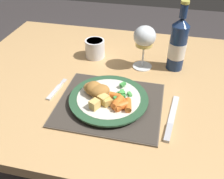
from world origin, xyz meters
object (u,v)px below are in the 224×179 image
dining_table (110,99)px  drinking_cup (95,48)px  fork (56,90)px  table_knife (171,121)px  wine_glass (145,38)px  dinner_plate (109,99)px  bottle (178,45)px

dining_table → drinking_cup: (-0.10, 0.14, 0.14)m
fork → table_knife: 0.40m
fork → wine_glass: (0.27, 0.22, 0.12)m
table_knife → fork: bearing=170.8°
dinner_plate → wine_glass: 0.28m
wine_glass → fork: bearing=-140.4°
dining_table → fork: size_ratio=9.00×
wine_glass → drinking_cup: (-0.20, 0.04, -0.08)m
fork → drinking_cup: (0.07, 0.26, 0.04)m
fork → wine_glass: bearing=39.6°
fork → wine_glass: size_ratio=0.74×
dining_table → bottle: (0.23, 0.13, 0.20)m
wine_glass → bottle: bearing=9.2°
dinner_plate → table_knife: 0.20m
dining_table → table_knife: size_ratio=5.41×
dinner_plate → bottle: size_ratio=0.97×
wine_glass → drinking_cup: wine_glass is taller
wine_glass → dining_table: bearing=-134.9°
fork → bottle: bottle is taller
dinner_plate → drinking_cup: bearing=113.9°
table_knife → wine_glass: size_ratio=1.24×
dining_table → table_knife: bearing=-38.5°
drinking_cup → wine_glass: bearing=-10.1°
dining_table → drinking_cup: 0.22m
table_knife → bottle: (-0.00, 0.31, 0.10)m
table_knife → wine_glass: (-0.12, 0.29, 0.12)m
dining_table → dinner_plate: (0.03, -0.14, 0.12)m
dining_table → wine_glass: (0.11, 0.11, 0.22)m
drinking_cup → dinner_plate: bearing=-66.1°
dining_table → fork: fork is taller
fork → wine_glass: wine_glass is taller
dinner_plate → wine_glass: (0.08, 0.25, 0.10)m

